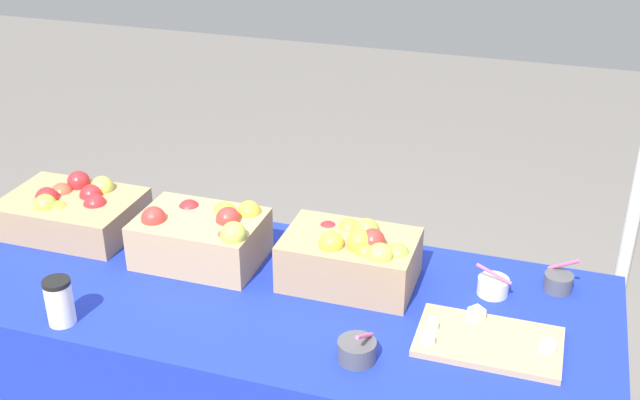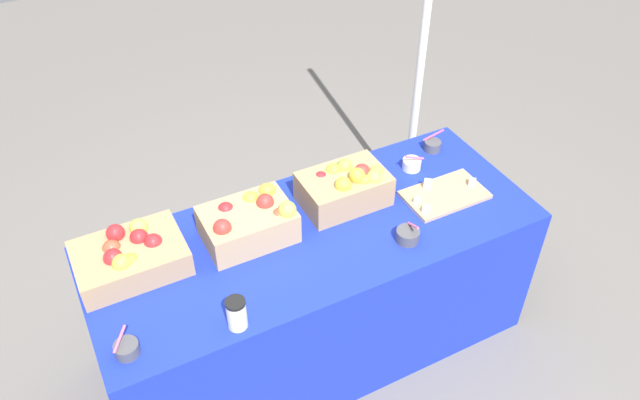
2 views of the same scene
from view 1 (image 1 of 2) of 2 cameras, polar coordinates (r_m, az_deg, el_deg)
The scene contains 9 objects.
table at distance 2.45m, azimuth -3.32°, elevation -13.80°, with size 1.90×0.76×0.74m, color #192DB7.
apple_crate_left at distance 2.62m, azimuth -17.53°, elevation -0.74°, with size 0.42×0.29×0.16m.
apple_crate_middle at distance 2.35m, azimuth -8.48°, elevation -2.58°, with size 0.36×0.25×0.19m.
apple_crate_right at distance 2.21m, azimuth 2.32°, elevation -4.12°, with size 0.37×0.24×0.20m.
cutting_board_front at distance 2.06m, azimuth 12.08°, elevation -9.96°, with size 0.36×0.22×0.05m.
sample_bowl_near at distance 1.96m, azimuth 2.70°, elevation -10.83°, with size 0.10×0.10×0.10m.
sample_bowl_mid at distance 2.31m, azimuth 16.91°, elevation -5.69°, with size 0.09×0.08×0.11m.
sample_bowl_far at distance 2.24m, azimuth 12.44°, elevation -6.11°, with size 0.10×0.09×0.10m.
coffee_cup at distance 2.17m, azimuth -18.39°, elevation -7.00°, with size 0.07×0.07×0.13m.
Camera 1 is at (0.70, -1.72, 1.96)m, focal length 44.10 mm.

